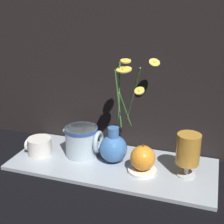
# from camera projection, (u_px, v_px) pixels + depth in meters

# --- Properties ---
(ground_plane) EXTENTS (6.00, 6.00, 0.00)m
(ground_plane) POSITION_uv_depth(u_px,v_px,m) (112.00, 166.00, 1.08)
(ground_plane) COLOR black
(shelf) EXTENTS (0.70, 0.29, 0.01)m
(shelf) POSITION_uv_depth(u_px,v_px,m) (112.00, 164.00, 1.07)
(shelf) COLOR #9EA8B2
(shelf) RESTS_ON ground_plane
(vase_with_flowers) EXTENTS (0.19, 0.15, 0.36)m
(vase_with_flowers) POSITION_uv_depth(u_px,v_px,m) (114.00, 144.00, 1.06)
(vase_with_flowers) COLOR #3F72B7
(vase_with_flowers) RESTS_ON shelf
(yellow_mug) EXTENTS (0.10, 0.09, 0.06)m
(yellow_mug) POSITION_uv_depth(u_px,v_px,m) (39.00, 146.00, 1.12)
(yellow_mug) COLOR silver
(yellow_mug) RESTS_ON shelf
(ceramic_pitcher) EXTENTS (0.14, 0.12, 0.12)m
(ceramic_pitcher) POSITION_uv_depth(u_px,v_px,m) (82.00, 140.00, 1.11)
(ceramic_pitcher) COLOR silver
(ceramic_pitcher) RESTS_ON shelf
(tea_glass) EXTENTS (0.07, 0.07, 0.14)m
(tea_glass) POSITION_uv_depth(u_px,v_px,m) (188.00, 151.00, 0.96)
(tea_glass) COLOR silver
(tea_glass) RESTS_ON shelf
(saucer_plate) EXTENTS (0.09, 0.09, 0.01)m
(saucer_plate) POSITION_uv_depth(u_px,v_px,m) (142.00, 170.00, 1.01)
(saucer_plate) COLOR white
(saucer_plate) RESTS_ON shelf
(orange_fruit) EXTENTS (0.08, 0.08, 0.09)m
(orange_fruit) POSITION_uv_depth(u_px,v_px,m) (143.00, 158.00, 1.00)
(orange_fruit) COLOR orange
(orange_fruit) RESTS_ON saucer_plate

